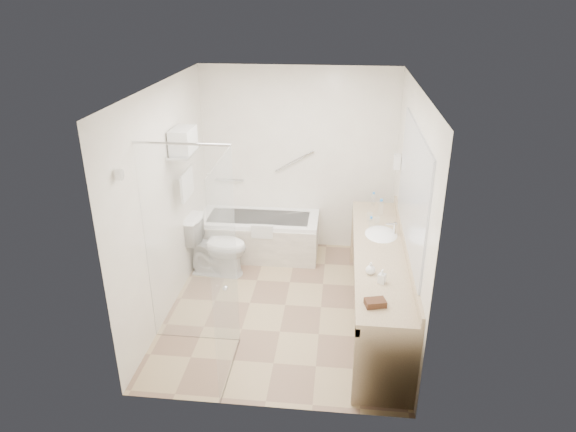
# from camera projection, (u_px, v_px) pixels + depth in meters

# --- Properties ---
(floor) EXTENTS (3.20, 3.20, 0.00)m
(floor) POSITION_uv_depth(u_px,v_px,m) (285.00, 305.00, 5.96)
(floor) COLOR tan
(floor) RESTS_ON ground
(ceiling) EXTENTS (2.60, 3.20, 0.10)m
(ceiling) POSITION_uv_depth(u_px,v_px,m) (285.00, 86.00, 4.95)
(ceiling) COLOR silver
(ceiling) RESTS_ON wall_back
(wall_back) EXTENTS (2.60, 0.10, 2.50)m
(wall_back) POSITION_uv_depth(u_px,v_px,m) (298.00, 160.00, 6.91)
(wall_back) COLOR white
(wall_back) RESTS_ON ground
(wall_front) EXTENTS (2.60, 0.10, 2.50)m
(wall_front) POSITION_uv_depth(u_px,v_px,m) (262.00, 284.00, 4.00)
(wall_front) COLOR white
(wall_front) RESTS_ON ground
(wall_left) EXTENTS (0.10, 3.20, 2.50)m
(wall_left) POSITION_uv_depth(u_px,v_px,m) (167.00, 201.00, 5.58)
(wall_left) COLOR white
(wall_left) RESTS_ON ground
(wall_right) EXTENTS (0.10, 3.20, 2.50)m
(wall_right) POSITION_uv_depth(u_px,v_px,m) (409.00, 211.00, 5.33)
(wall_right) COLOR white
(wall_right) RESTS_ON ground
(bathtub) EXTENTS (1.60, 0.73, 0.59)m
(bathtub) POSITION_uv_depth(u_px,v_px,m) (259.00, 235.00, 7.02)
(bathtub) COLOR white
(bathtub) RESTS_ON floor
(grab_bar_short) EXTENTS (0.40, 0.03, 0.03)m
(grab_bar_short) POSITION_uv_depth(u_px,v_px,m) (230.00, 180.00, 7.09)
(grab_bar_short) COLOR silver
(grab_bar_short) RESTS_ON wall_back
(grab_bar_long) EXTENTS (0.53, 0.03, 0.33)m
(grab_bar_long) POSITION_uv_depth(u_px,v_px,m) (294.00, 161.00, 6.88)
(grab_bar_long) COLOR silver
(grab_bar_long) RESTS_ON wall_back
(shower_enclosure) EXTENTS (0.96, 0.91, 2.11)m
(shower_enclosure) POSITION_uv_depth(u_px,v_px,m) (206.00, 259.00, 4.75)
(shower_enclosure) COLOR silver
(shower_enclosure) RESTS_ON floor
(towel_shelf) EXTENTS (0.24, 0.55, 0.81)m
(towel_shelf) POSITION_uv_depth(u_px,v_px,m) (184.00, 148.00, 5.69)
(towel_shelf) COLOR silver
(towel_shelf) RESTS_ON wall_left
(vanity_counter) EXTENTS (0.55, 2.70, 0.95)m
(vanity_counter) POSITION_uv_depth(u_px,v_px,m) (379.00, 268.00, 5.46)
(vanity_counter) COLOR tan
(vanity_counter) RESTS_ON floor
(sink) EXTENTS (0.40, 0.52, 0.14)m
(sink) POSITION_uv_depth(u_px,v_px,m) (381.00, 237.00, 5.75)
(sink) COLOR white
(sink) RESTS_ON vanity_counter
(faucet) EXTENTS (0.03, 0.03, 0.14)m
(faucet) POSITION_uv_depth(u_px,v_px,m) (395.00, 228.00, 5.69)
(faucet) COLOR silver
(faucet) RESTS_ON vanity_counter
(mirror) EXTENTS (0.02, 2.00, 1.20)m
(mirror) POSITION_uv_depth(u_px,v_px,m) (413.00, 189.00, 5.07)
(mirror) COLOR #AEB2BA
(mirror) RESTS_ON wall_right
(hairdryer_unit) EXTENTS (0.08, 0.10, 0.18)m
(hairdryer_unit) POSITION_uv_depth(u_px,v_px,m) (397.00, 162.00, 6.21)
(hairdryer_unit) COLOR white
(hairdryer_unit) RESTS_ON wall_right
(toilet) EXTENTS (0.81, 0.49, 0.76)m
(toilet) POSITION_uv_depth(u_px,v_px,m) (217.00, 246.00, 6.50)
(toilet) COLOR white
(toilet) RESTS_ON floor
(amenity_basket) EXTENTS (0.20, 0.16, 0.06)m
(amenity_basket) POSITION_uv_depth(u_px,v_px,m) (375.00, 303.00, 4.42)
(amenity_basket) COLOR #482919
(amenity_basket) RESTS_ON vanity_counter
(soap_bottle_a) EXTENTS (0.12, 0.15, 0.06)m
(soap_bottle_a) POSITION_uv_depth(u_px,v_px,m) (382.00, 280.00, 4.77)
(soap_bottle_a) COLOR white
(soap_bottle_a) RESTS_ON vanity_counter
(soap_bottle_b) EXTENTS (0.14, 0.15, 0.09)m
(soap_bottle_b) POSITION_uv_depth(u_px,v_px,m) (371.00, 269.00, 4.92)
(soap_bottle_b) COLOR white
(soap_bottle_b) RESTS_ON vanity_counter
(water_bottle_left) EXTENTS (0.06, 0.06, 0.21)m
(water_bottle_left) POSITION_uv_depth(u_px,v_px,m) (381.00, 208.00, 6.19)
(water_bottle_left) COLOR silver
(water_bottle_left) RESTS_ON vanity_counter
(water_bottle_mid) EXTENTS (0.05, 0.05, 0.17)m
(water_bottle_mid) POSITION_uv_depth(u_px,v_px,m) (371.00, 224.00, 5.80)
(water_bottle_mid) COLOR silver
(water_bottle_mid) RESTS_ON vanity_counter
(water_bottle_right) EXTENTS (0.05, 0.05, 0.17)m
(water_bottle_right) POSITION_uv_depth(u_px,v_px,m) (373.00, 199.00, 6.49)
(water_bottle_right) COLOR silver
(water_bottle_right) RESTS_ON vanity_counter
(drinking_glass_near) EXTENTS (0.08, 0.08, 0.10)m
(drinking_glass_near) POSITION_uv_depth(u_px,v_px,m) (370.00, 217.00, 6.06)
(drinking_glass_near) COLOR silver
(drinking_glass_near) RESTS_ON vanity_counter
(drinking_glass_far) EXTENTS (0.07, 0.07, 0.09)m
(drinking_glass_far) POSITION_uv_depth(u_px,v_px,m) (377.00, 221.00, 5.96)
(drinking_glass_far) COLOR silver
(drinking_glass_far) RESTS_ON vanity_counter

